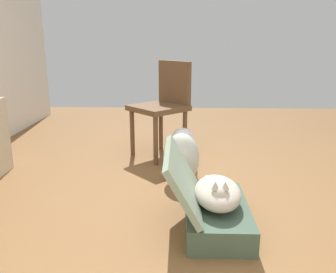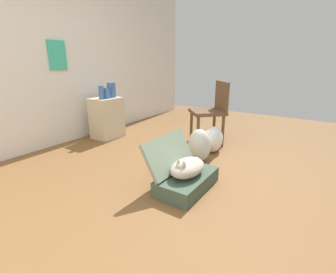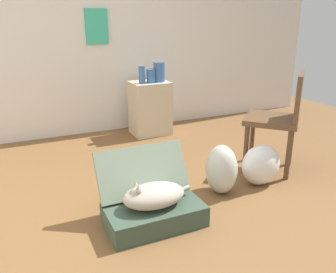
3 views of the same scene
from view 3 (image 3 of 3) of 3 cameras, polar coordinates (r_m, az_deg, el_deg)
The scene contains 12 objects.
ground_plane at distance 2.69m, azimuth 0.45°, elevation -12.36°, with size 7.68×7.68×0.00m, color brown.
wall_back at distance 4.45m, azimuth -12.62°, elevation 17.17°, with size 6.40×0.15×2.60m.
suitcase_base at distance 2.53m, azimuth -2.23°, elevation -12.55°, with size 0.67×0.38×0.15m, color #384C3D.
suitcase_lid at distance 2.59m, azimuth -4.12°, elevation -5.58°, with size 0.67×0.38×0.04m, color gray.
cat at distance 2.45m, azimuth -2.40°, elevation -9.47°, with size 0.52×0.28×0.20m.
plastic_bag_white at distance 2.93m, azimuth 8.62°, elevation -5.26°, with size 0.25×0.29×0.41m, color silver.
plastic_bag_clear at distance 3.16m, azimuth 14.78°, elevation -4.44°, with size 0.36×0.25×0.36m, color white.
side_table at distance 4.36m, azimuth -2.92°, elevation 4.60°, with size 0.45×0.37×0.65m, color beige.
vase_tall at distance 4.20m, azimuth -4.25°, elevation 9.95°, with size 0.08×0.08×0.20m, color #38609E.
vase_short at distance 4.30m, azimuth -1.44°, elevation 10.40°, with size 0.14×0.14×0.23m, color #38609E.
vase_round at distance 4.24m, azimuth -2.76°, elevation 9.78°, with size 0.11×0.11×0.16m, color #38609E.
chair at distance 3.38m, azimuth 17.64°, elevation 3.07°, with size 0.65×0.65×0.93m.
Camera 3 is at (-0.98, -2.08, 1.39)m, focal length 37.71 mm.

